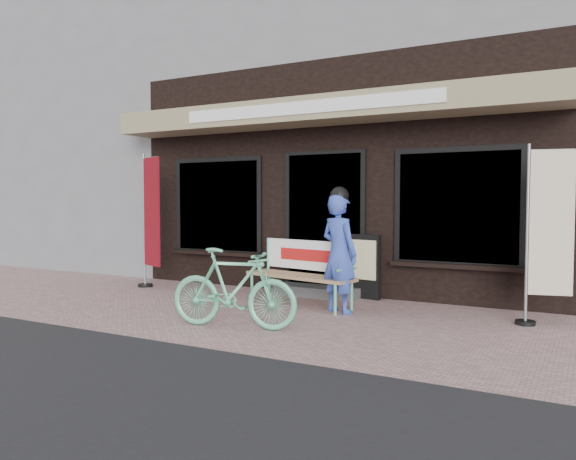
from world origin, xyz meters
The scene contains 9 objects.
ground centered at (0.00, 0.00, 0.00)m, with size 70.00×70.00×0.00m, color tan.
storefront centered at (0.00, 4.96, 2.99)m, with size 7.00×6.77×6.00m.
neighbor_left_near centered at (-8.50, 5.50, 3.20)m, with size 10.00×7.00×6.40m, color slate.
bench centered at (0.15, 0.99, 0.52)m, with size 1.69×0.74×0.89m.
person centered at (0.78, 0.76, 0.80)m, with size 0.65×0.54×1.62m.
bicycle centered at (0.09, -0.63, 0.45)m, with size 0.43×1.51×0.91m, color #61BE93.
nobori_red centered at (-2.72, 1.11, 1.14)m, with size 0.65×0.36×2.22m.
nobori_cream centered at (3.17, 1.19, 1.08)m, with size 0.62×0.28×2.09m.
menu_stand centered at (0.71, 1.89, 0.48)m, with size 0.48×0.17×0.95m.
Camera 1 is at (3.64, -5.84, 1.44)m, focal length 35.00 mm.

